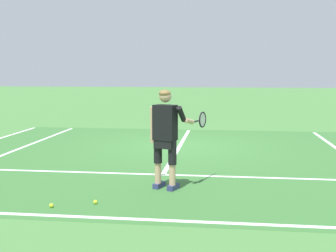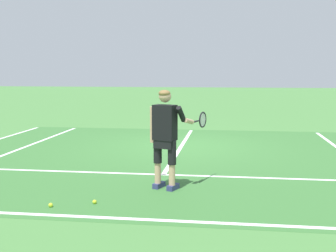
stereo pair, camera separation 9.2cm
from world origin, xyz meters
name	(u,v)px [view 2 (the right image)]	position (x,y,z in m)	size (l,w,h in m)	color
ground_plane	(182,146)	(0.00, 0.00, 0.00)	(80.00, 80.00, 0.00)	#477F3D
court_inner_surface	(175,156)	(0.00, -1.43, 0.00)	(10.98, 9.42, 0.00)	#387033
line_baseline	(135,219)	(0.00, -5.95, 0.00)	(10.98, 0.10, 0.01)	white
line_service	(163,175)	(0.00, -3.32, 0.00)	(8.23, 0.10, 0.01)	white
line_centre_service	(181,147)	(0.00, -0.12, 0.00)	(0.10, 6.40, 0.01)	white
line_singles_left	(13,152)	(-4.12, -1.43, 0.00)	(0.10, 9.02, 0.01)	white
tennis_player	(166,132)	(0.20, -4.34, 0.99)	(0.94, 1.00, 1.71)	navy
tennis_ball_near_feet	(95,202)	(-0.77, -5.34, 0.03)	(0.07, 0.07, 0.07)	#CCE02D
tennis_ball_by_baseline	(51,205)	(-1.37, -5.59, 0.03)	(0.07, 0.07, 0.07)	#CCE02D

